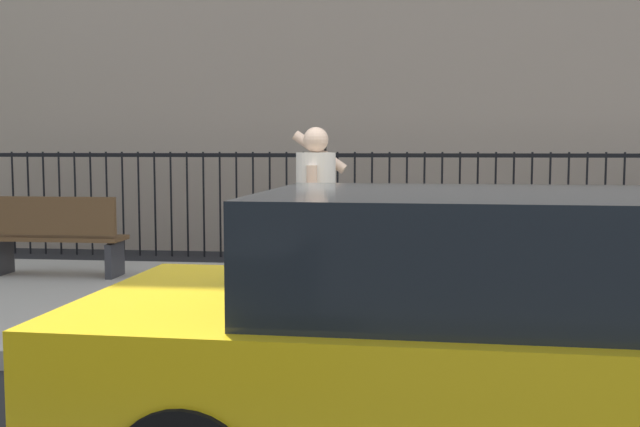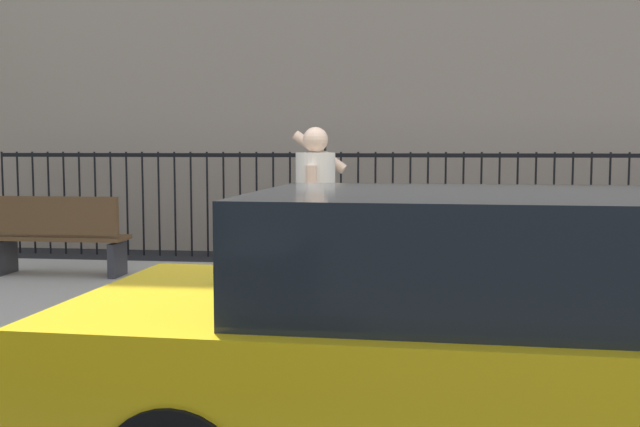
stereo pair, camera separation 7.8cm
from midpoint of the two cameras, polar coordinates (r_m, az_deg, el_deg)
ground_plane at (r=5.41m, az=1.71°, el=-12.83°), size 60.00×60.00×0.00m
sidewalk at (r=7.51m, az=3.21°, el=-7.16°), size 28.00×4.40×0.15m
iron_fence at (r=11.06m, az=4.44°, el=1.70°), size 12.03×0.04×1.60m
taxi_yellow at (r=3.76m, az=13.13°, el=-9.85°), size 4.26×1.98×1.45m
pedestrian_on_phone at (r=6.41m, az=-0.70°, el=0.29°), size 0.49×0.66×1.69m
street_bench at (r=9.30m, az=-19.82°, el=-1.50°), size 1.60×0.45×0.95m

